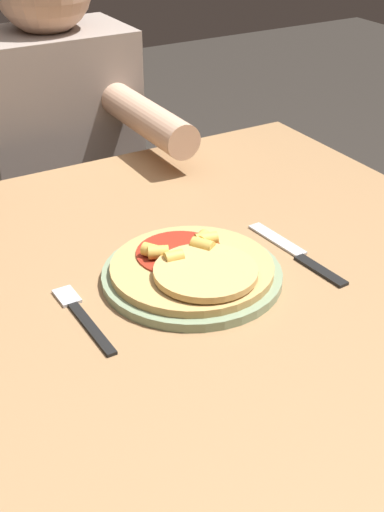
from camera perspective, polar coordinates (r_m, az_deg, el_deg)
The scene contains 6 objects.
dining_table at distance 1.09m, azimuth -1.35°, elevation -7.67°, with size 1.09×0.99×0.78m.
plate at distance 1.04m, azimuth 0.00°, elevation -1.56°, with size 0.26×0.26×0.01m.
pizza at distance 1.03m, azimuth 0.14°, elevation -0.84°, with size 0.24×0.24×0.04m.
fork at distance 0.98m, azimuth -8.87°, elevation -4.66°, with size 0.03×0.18×0.00m.
knife at distance 1.12m, azimuth 8.45°, elevation 0.15°, with size 0.03×0.22×0.00m.
person_diner at distance 1.70m, azimuth -10.34°, elevation 7.61°, with size 0.34×0.52×1.18m.
Camera 1 is at (-0.41, -0.75, 1.34)m, focal length 50.00 mm.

